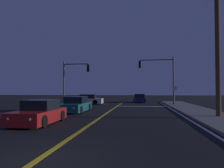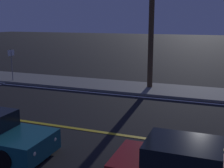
{
  "view_description": "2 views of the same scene",
  "coord_description": "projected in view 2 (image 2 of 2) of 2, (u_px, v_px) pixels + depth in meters",
  "views": [
    {
      "loc": [
        2.76,
        -5.52,
        1.89
      ],
      "look_at": [
        -0.54,
        19.74,
        2.64
      ],
      "focal_mm": 34.77,
      "sensor_mm": 36.0,
      "label": 1
    },
    {
      "loc": [
        -10.21,
        5.65,
        4.41
      ],
      "look_at": [
        0.3,
        9.65,
        1.94
      ],
      "focal_mm": 47.31,
      "sensor_mm": 36.0,
      "label": 2
    }
  ],
  "objects": [
    {
      "name": "sidewalk_right",
      "position": [
        136.0,
        88.0,
        19.1
      ],
      "size": [
        3.2,
        39.01,
        0.15
      ],
      "primitive_type": "cube",
      "color": "slate",
      "rests_on": "ground"
    },
    {
      "name": "lane_line_edge_right",
      "position": [
        127.0,
        96.0,
        17.42
      ],
      "size": [
        0.16,
        36.84,
        0.01
      ],
      "primitive_type": "cube",
      "color": "white",
      "rests_on": "ground"
    },
    {
      "name": "utility_pole_right",
      "position": [
        152.0,
        10.0,
        18.03
      ],
      "size": [
        1.68,
        0.34,
        9.62
      ],
      "color": "#4C3823",
      "rests_on": "ground"
    },
    {
      "name": "lane_line_center",
      "position": [
        82.0,
        129.0,
        12.07
      ],
      "size": [
        0.2,
        36.84,
        0.01
      ],
      "primitive_type": "cube",
      "color": "gold",
      "rests_on": "ground"
    },
    {
      "name": "street_sign_corner",
      "position": [
        12.0,
        60.0,
        20.84
      ],
      "size": [
        0.56,
        0.11,
        2.36
      ],
      "color": "slate",
      "rests_on": "ground"
    }
  ]
}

